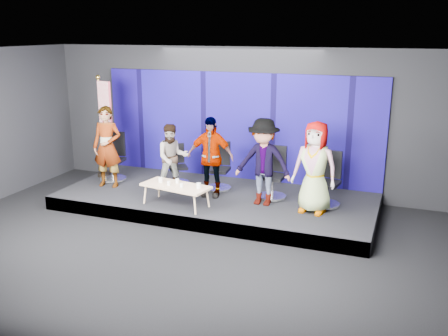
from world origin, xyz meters
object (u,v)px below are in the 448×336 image
(panelist_a, at_px, (107,147))
(panelist_d, at_px, (263,162))
(coffee_table, at_px, (176,187))
(chair_c, at_px, (219,174))
(mug_d, at_px, (181,185))
(panelist_b, at_px, (172,157))
(mug_a, at_px, (160,180))
(chair_b, at_px, (178,171))
(panelist_c, at_px, (210,157))
(chair_d, at_px, (273,181))
(mug_c, at_px, (177,181))
(chair_e, at_px, (326,188))
(mug_e, at_px, (199,186))
(chair_a, at_px, (114,165))
(flag_stand, at_px, (104,125))
(mug_b, at_px, (169,183))
(panelist_e, at_px, (315,167))

(panelist_a, distance_m, panelist_d, 3.75)
(panelist_a, relative_size, coffee_table, 1.24)
(chair_c, distance_m, coffee_table, 1.44)
(chair_c, distance_m, mug_d, 1.49)
(panelist_b, bearing_deg, mug_a, -115.71)
(chair_b, height_order, panelist_c, panelist_c)
(chair_d, height_order, mug_c, chair_d)
(chair_e, relative_size, mug_e, 10.58)
(chair_b, height_order, panelist_b, panelist_b)
(chair_a, bearing_deg, chair_b, 2.62)
(mug_a, height_order, mug_c, mug_a)
(flag_stand, bearing_deg, panelist_d, 9.33)
(chair_d, xyz_separation_m, mug_b, (-1.90, -1.29, 0.12))
(panelist_c, bearing_deg, mug_d, -110.57)
(chair_d, distance_m, coffee_table, 2.15)
(chair_b, bearing_deg, panelist_d, -51.88)
(mug_b, bearing_deg, panelist_a, 159.94)
(panelist_e, xyz_separation_m, mug_b, (-2.91, -0.72, -0.44))
(chair_b, xyz_separation_m, chair_c, (1.08, -0.06, 0.05))
(mug_e, bearing_deg, panelist_e, 16.95)
(chair_e, height_order, panelist_e, panelist_e)
(mug_b, distance_m, mug_c, 0.22)
(mug_b, bearing_deg, panelist_c, 58.42)
(chair_a, distance_m, mug_c, 2.43)
(panelist_e, xyz_separation_m, flag_stand, (-5.31, 0.60, 0.41))
(panelist_e, bearing_deg, mug_e, -154.04)
(flag_stand, bearing_deg, mug_e, -6.19)
(mug_c, bearing_deg, panelist_b, 122.26)
(panelist_d, height_order, panelist_e, panelist_e)
(coffee_table, height_order, mug_b, mug_b)
(panelist_b, height_order, flag_stand, flag_stand)
(chair_d, distance_m, flag_stand, 4.41)
(chair_c, distance_m, flag_stand, 3.12)
(panelist_e, bearing_deg, chair_c, 172.10)
(panelist_a, xyz_separation_m, panelist_b, (1.54, 0.29, -0.18))
(chair_a, distance_m, mug_a, 2.14)
(chair_d, height_order, coffee_table, chair_d)
(panelist_e, distance_m, coffee_table, 2.90)
(coffee_table, distance_m, mug_a, 0.41)
(coffee_table, relative_size, mug_b, 18.04)
(mug_b, bearing_deg, panelist_d, 23.49)
(panelist_c, bearing_deg, chair_e, 0.58)
(coffee_table, relative_size, mug_c, 16.83)
(chair_b, distance_m, panelist_e, 3.57)
(panelist_c, relative_size, coffee_table, 1.16)
(panelist_b, distance_m, panelist_e, 3.33)
(mug_b, height_order, mug_c, mug_c)
(chair_a, xyz_separation_m, mug_d, (2.43, -1.22, 0.11))
(chair_b, relative_size, mug_e, 8.72)
(panelist_a, bearing_deg, mug_d, -26.23)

